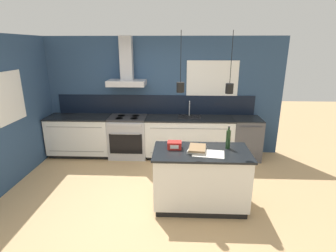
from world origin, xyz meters
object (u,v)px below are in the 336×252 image
at_px(oven_range, 128,137).
at_px(book_stack, 197,149).
at_px(dishwasher, 246,138).
at_px(bottle_on_island, 228,139).
at_px(red_supply_box, 174,145).

bearing_deg(oven_range, book_stack, -53.16).
bearing_deg(dishwasher, bottle_on_island, -112.63).
bearing_deg(bottle_on_island, oven_range, 137.08).
xyz_separation_m(dishwasher, red_supply_box, (-1.53, -1.79, 0.51)).
height_order(dishwasher, red_supply_box, red_supply_box).
distance_m(bottle_on_island, book_stack, 0.50).
xyz_separation_m(book_stack, red_supply_box, (-0.34, 0.08, 0.02)).
relative_size(dishwasher, book_stack, 2.50).
bearing_deg(book_stack, red_supply_box, 166.21).
xyz_separation_m(bottle_on_island, book_stack, (-0.47, -0.13, -0.11)).
relative_size(oven_range, dishwasher, 1.00).
bearing_deg(oven_range, bottle_on_island, -42.92).
bearing_deg(red_supply_box, book_stack, -13.79).
bearing_deg(book_stack, dishwasher, 57.38).
height_order(oven_range, bottle_on_island, bottle_on_island).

